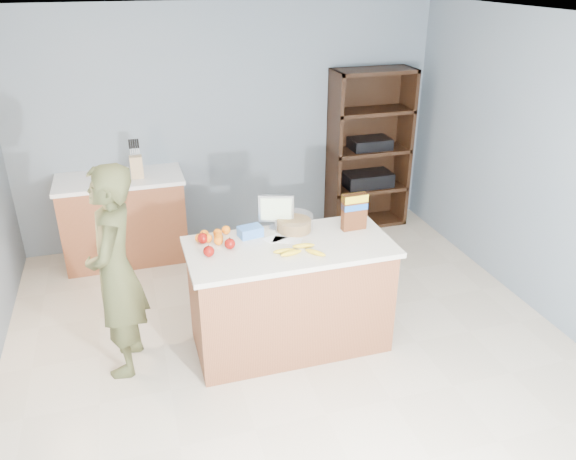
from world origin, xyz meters
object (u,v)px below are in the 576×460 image
object	(u,v)px
person	(116,273)
tv	(276,210)
shelving_unit	(367,152)
counter_peninsula	(290,299)
cereal_box	(354,209)

from	to	relation	value
person	tv	bearing A→B (deg)	110.95
shelving_unit	person	distance (m)	3.43
shelving_unit	person	world-z (taller)	shelving_unit
counter_peninsula	cereal_box	bearing A→B (deg)	11.94
counter_peninsula	person	xyz separation A→B (m)	(-1.28, 0.10, 0.40)
tv	cereal_box	bearing A→B (deg)	-18.03
counter_peninsula	tv	world-z (taller)	tv
person	tv	xyz separation A→B (m)	(1.26, 0.21, 0.25)
shelving_unit	cereal_box	bearing A→B (deg)	-117.01
counter_peninsula	tv	xyz separation A→B (m)	(-0.02, 0.31, 0.64)
person	tv	size ratio (longest dim) A/B	5.77
shelving_unit	tv	bearing A→B (deg)	-132.07
tv	cereal_box	distance (m)	0.62
shelving_unit	cereal_box	size ratio (longest dim) A/B	6.08
cereal_box	shelving_unit	bearing A→B (deg)	62.99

